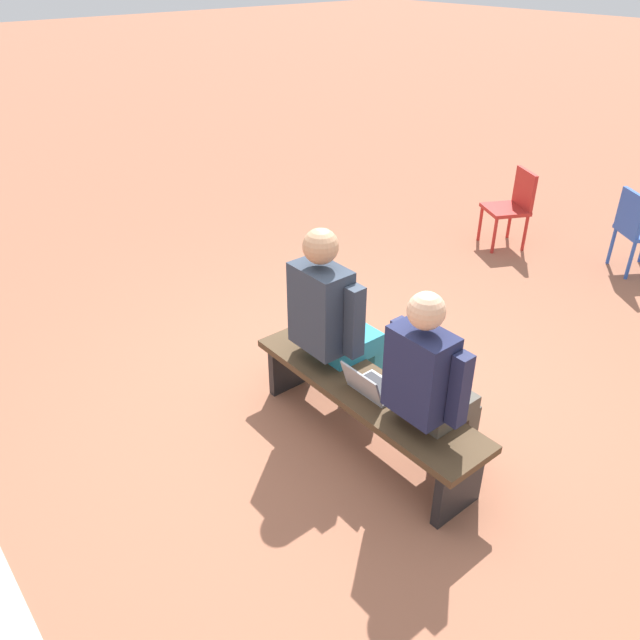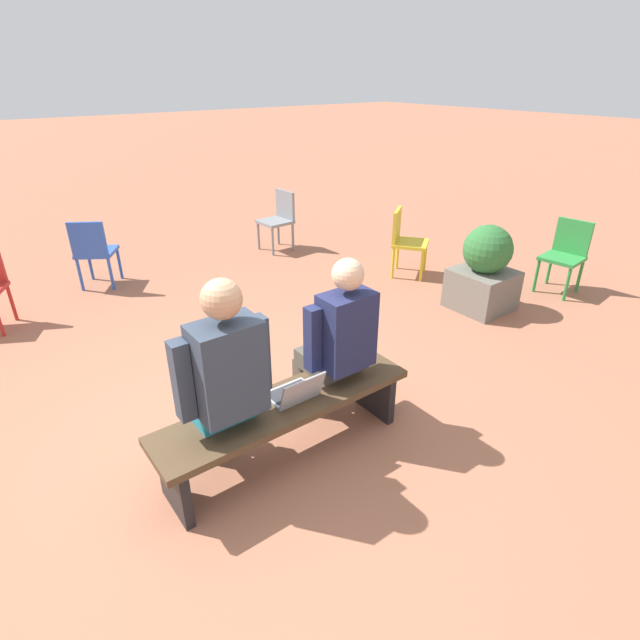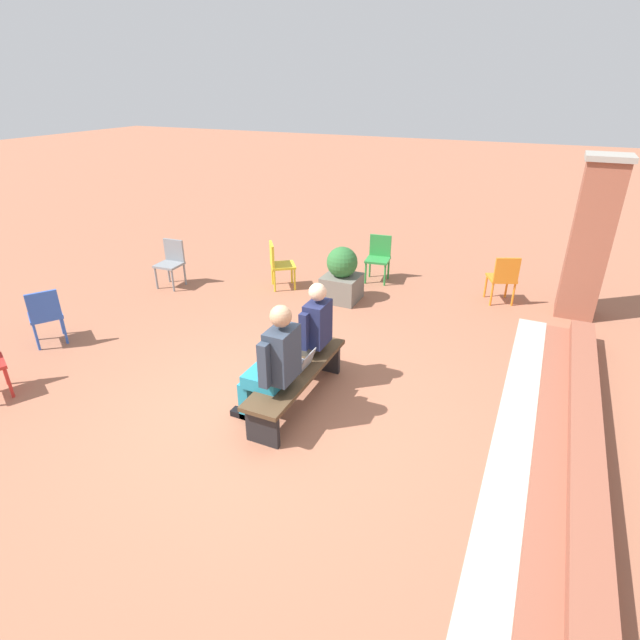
{
  "view_description": "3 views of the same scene",
  "coord_description": "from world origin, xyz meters",
  "px_view_note": "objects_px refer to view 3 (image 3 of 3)",
  "views": [
    {
      "loc": [
        -2.65,
        2.43,
        2.88
      ],
      "look_at": [
        -0.19,
        0.41,
        0.97
      ],
      "focal_mm": 35.0,
      "sensor_mm": 36.0,
      "label": 1
    },
    {
      "loc": [
        1.07,
        2.43,
        2.39
      ],
      "look_at": [
        -0.81,
        -0.07,
        0.81
      ],
      "focal_mm": 28.0,
      "sensor_mm": 36.0,
      "label": 2
    },
    {
      "loc": [
        3.96,
        2.43,
        3.42
      ],
      "look_at": [
        -0.92,
        0.19,
        0.83
      ],
      "focal_mm": 28.0,
      "sensor_mm": 36.0,
      "label": 3
    }
  ],
  "objects_px": {
    "plastic_chair_mid_courtyard": "(503,277)",
    "plastic_chair_foreground": "(379,255)",
    "person_student": "(310,331)",
    "plastic_chair_by_pillar": "(171,260)",
    "person_adult": "(273,362)",
    "laptop": "(301,364)",
    "bench": "(298,377)",
    "planter": "(342,276)",
    "plastic_chair_far_right": "(279,262)",
    "plastic_chair_near_bench_right": "(45,313)"
  },
  "relations": [
    {
      "from": "person_adult",
      "to": "plastic_chair_foreground",
      "type": "relative_size",
      "value": 1.69
    },
    {
      "from": "plastic_chair_mid_courtyard",
      "to": "plastic_chair_foreground",
      "type": "xyz_separation_m",
      "value": [
        -0.19,
        -2.24,
        0.0
      ]
    },
    {
      "from": "person_adult",
      "to": "plastic_chair_far_right",
      "type": "relative_size",
      "value": 1.69
    },
    {
      "from": "plastic_chair_foreground",
      "to": "person_student",
      "type": "bearing_deg",
      "value": 5.78
    },
    {
      "from": "plastic_chair_by_pillar",
      "to": "plastic_chair_far_right",
      "type": "bearing_deg",
      "value": 111.22
    },
    {
      "from": "person_adult",
      "to": "plastic_chair_mid_courtyard",
      "type": "xyz_separation_m",
      "value": [
        -4.43,
        1.86,
        -0.27
      ]
    },
    {
      "from": "person_adult",
      "to": "plastic_chair_far_right",
      "type": "xyz_separation_m",
      "value": [
        -3.49,
        -1.88,
        -0.27
      ]
    },
    {
      "from": "plastic_chair_far_right",
      "to": "planter",
      "type": "height_order",
      "value": "planter"
    },
    {
      "from": "person_adult",
      "to": "plastic_chair_mid_courtyard",
      "type": "bearing_deg",
      "value": 157.19
    },
    {
      "from": "laptop",
      "to": "plastic_chair_far_right",
      "type": "bearing_deg",
      "value": -146.98
    },
    {
      "from": "person_student",
      "to": "plastic_chair_mid_courtyard",
      "type": "distance_m",
      "value": 4.02
    },
    {
      "from": "plastic_chair_foreground",
      "to": "plastic_chair_far_right",
      "type": "relative_size",
      "value": 1.0
    },
    {
      "from": "person_adult",
      "to": "laptop",
      "type": "xyz_separation_m",
      "value": [
        -0.47,
        0.08,
        -0.25
      ]
    },
    {
      "from": "plastic_chair_near_bench_right",
      "to": "person_student",
      "type": "bearing_deg",
      "value": 99.61
    },
    {
      "from": "laptop",
      "to": "plastic_chair_foreground",
      "type": "xyz_separation_m",
      "value": [
        -4.15,
        -0.46,
        -0.02
      ]
    },
    {
      "from": "plastic_chair_by_pillar",
      "to": "plastic_chair_far_right",
      "type": "relative_size",
      "value": 1.0
    },
    {
      "from": "laptop",
      "to": "plastic_chair_foreground",
      "type": "relative_size",
      "value": 0.38
    },
    {
      "from": "person_adult",
      "to": "plastic_chair_by_pillar",
      "type": "relative_size",
      "value": 1.69
    },
    {
      "from": "person_student",
      "to": "plastic_chair_near_bench_right",
      "type": "distance_m",
      "value": 3.86
    },
    {
      "from": "plastic_chair_mid_courtyard",
      "to": "plastic_chair_by_pillar",
      "type": "relative_size",
      "value": 1.0
    },
    {
      "from": "person_student",
      "to": "plastic_chair_mid_courtyard",
      "type": "xyz_separation_m",
      "value": [
        -3.56,
        1.86,
        -0.24
      ]
    },
    {
      "from": "bench",
      "to": "plastic_chair_far_right",
      "type": "distance_m",
      "value": 3.65
    },
    {
      "from": "bench",
      "to": "plastic_chair_foreground",
      "type": "distance_m",
      "value": 4.23
    },
    {
      "from": "person_adult",
      "to": "plastic_chair_mid_courtyard",
      "type": "relative_size",
      "value": 1.69
    },
    {
      "from": "plastic_chair_near_bench_right",
      "to": "plastic_chair_mid_courtyard",
      "type": "distance_m",
      "value": 7.05
    },
    {
      "from": "plastic_chair_foreground",
      "to": "planter",
      "type": "height_order",
      "value": "planter"
    },
    {
      "from": "person_student",
      "to": "plastic_chair_by_pillar",
      "type": "distance_m",
      "value": 4.18
    },
    {
      "from": "bench",
      "to": "person_adult",
      "type": "relative_size",
      "value": 1.27
    },
    {
      "from": "person_adult",
      "to": "plastic_chair_near_bench_right",
      "type": "distance_m",
      "value": 3.81
    },
    {
      "from": "bench",
      "to": "plastic_chair_near_bench_right",
      "type": "distance_m",
      "value": 3.87
    },
    {
      "from": "laptop",
      "to": "plastic_chair_mid_courtyard",
      "type": "distance_m",
      "value": 4.34
    },
    {
      "from": "plastic_chair_foreground",
      "to": "planter",
      "type": "distance_m",
      "value": 1.2
    },
    {
      "from": "planter",
      "to": "plastic_chair_far_right",
      "type": "bearing_deg",
      "value": -92.23
    },
    {
      "from": "laptop",
      "to": "plastic_chair_foreground",
      "type": "distance_m",
      "value": 4.17
    },
    {
      "from": "bench",
      "to": "plastic_chair_far_right",
      "type": "bearing_deg",
      "value": -147.68
    },
    {
      "from": "plastic_chair_mid_courtyard",
      "to": "plastic_chair_far_right",
      "type": "distance_m",
      "value": 3.86
    },
    {
      "from": "bench",
      "to": "person_adult",
      "type": "height_order",
      "value": "person_adult"
    },
    {
      "from": "plastic_chair_near_bench_right",
      "to": "planter",
      "type": "relative_size",
      "value": 0.89
    },
    {
      "from": "plastic_chair_far_right",
      "to": "person_adult",
      "type": "bearing_deg",
      "value": 28.3
    },
    {
      "from": "bench",
      "to": "laptop",
      "type": "relative_size",
      "value": 5.62
    },
    {
      "from": "plastic_chair_foreground",
      "to": "person_adult",
      "type": "bearing_deg",
      "value": 4.64
    },
    {
      "from": "person_adult",
      "to": "plastic_chair_near_bench_right",
      "type": "height_order",
      "value": "person_adult"
    },
    {
      "from": "plastic_chair_mid_courtyard",
      "to": "plastic_chair_far_right",
      "type": "relative_size",
      "value": 1.0
    },
    {
      "from": "plastic_chair_mid_courtyard",
      "to": "planter",
      "type": "xyz_separation_m",
      "value": [
        0.99,
        -2.49,
        -0.04
      ]
    },
    {
      "from": "plastic_chair_near_bench_right",
      "to": "plastic_chair_far_right",
      "type": "height_order",
      "value": "same"
    },
    {
      "from": "laptop",
      "to": "plastic_chair_by_pillar",
      "type": "height_order",
      "value": "plastic_chair_by_pillar"
    },
    {
      "from": "person_student",
      "to": "plastic_chair_by_pillar",
      "type": "relative_size",
      "value": 1.6
    },
    {
      "from": "planter",
      "to": "plastic_chair_near_bench_right",
      "type": "bearing_deg",
      "value": -44.56
    },
    {
      "from": "person_adult",
      "to": "laptop",
      "type": "bearing_deg",
      "value": 169.84
    },
    {
      "from": "plastic_chair_mid_courtyard",
      "to": "plastic_chair_foreground",
      "type": "bearing_deg",
      "value": -94.81
    }
  ]
}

